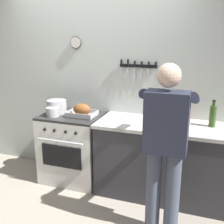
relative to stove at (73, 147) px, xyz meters
name	(u,v)px	position (x,y,z in m)	size (l,w,h in m)	color
wall_back	(98,80)	(0.22, 0.36, 0.85)	(6.00, 0.13, 2.60)	silver
counter_block	(183,163)	(1.42, 0.00, 0.00)	(2.03, 0.65, 0.90)	#38383D
stove	(73,147)	(0.00, 0.00, 0.00)	(0.76, 0.67, 0.90)	white
person_cook	(166,142)	(1.30, -0.67, 0.50)	(0.51, 0.63, 1.66)	#4C566B
roasting_pan	(82,111)	(0.16, -0.03, 0.52)	(0.35, 0.26, 0.16)	#B7B7BC
stock_pot	(57,107)	(-0.22, 0.02, 0.53)	(0.25, 0.25, 0.17)	#B7B7BC
saucepan	(53,112)	(-0.19, -0.15, 0.51)	(0.16, 0.16, 0.11)	#B7B7BC
cutting_board	(172,125)	(1.27, -0.03, 0.46)	(0.36, 0.24, 0.02)	tan
bottle_wine_red	(169,108)	(1.19, 0.23, 0.59)	(0.07, 0.07, 0.33)	#47141E
bottle_hot_sauce	(188,116)	(1.43, 0.20, 0.52)	(0.05, 0.05, 0.17)	red
bottle_olive_oil	(213,116)	(1.69, 0.09, 0.58)	(0.07, 0.07, 0.30)	#385623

